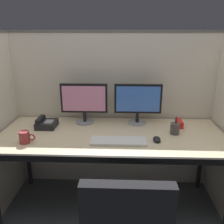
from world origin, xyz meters
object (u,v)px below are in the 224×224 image
Objects in this scene: pen_cup at (175,128)px; keyboard_main at (118,141)px; computer_mouse at (157,139)px; desk_phone at (46,123)px; coffee_mug at (25,137)px; red_stapler at (179,123)px; monitor_left at (84,101)px; monitor_right at (138,101)px; desk at (112,140)px.

keyboard_main is at bearing -158.26° from pen_cup.
desk_phone is (-0.96, 0.26, 0.02)m from computer_mouse.
desk_phone is 1.19× the size of pen_cup.
keyboard_main is 0.51m from pen_cup.
computer_mouse is 0.23m from pen_cup.
pen_cup is (1.13, -0.11, 0.02)m from desk_phone.
coffee_mug is 1.33m from red_stapler.
monitor_left is 2.70× the size of pen_cup.
keyboard_main is 0.66m from red_stapler.
red_stapler is at bearing 66.34° from pen_cup.
monitor_right reaches higher than pen_cup.
monitor_right is at bearing 27.16° from coffee_mug.
coffee_mug is at bearing -177.11° from keyboard_main.
coffee_mug is at bearing -169.37° from pen_cup.
desk is 19.79× the size of computer_mouse.
monitor_right is 0.42m from pen_cup.
desk is 15.08× the size of coffee_mug.
keyboard_main is at bearing -173.27° from computer_mouse.
pen_cup reaches higher than desk_phone.
red_stapler is (0.38, -0.06, -0.19)m from monitor_right.
desk is 0.46m from monitor_left.
red_stapler reaches higher than keyboard_main.
monitor_left is at bearing 134.19° from desk.
red_stapler is at bearing 17.48° from coffee_mug.
monitor_right reaches higher than coffee_mug.
desk_phone is at bearing 164.85° from computer_mouse.
pen_cup is (0.53, 0.04, 0.10)m from desk.
pen_cup reaches higher than coffee_mug.
computer_mouse is 0.64× the size of red_stapler.
monitor_left is 1.00× the size of keyboard_main.
desk_phone is at bearing -159.62° from monitor_left.
desk_phone is 1.21m from red_stapler.
desk_phone is at bearing 78.96° from coffee_mug.
coffee_mug is 0.34m from desk_phone.
desk is 11.95× the size of pen_cup.
desk is 0.69m from coffee_mug.
monitor_left is 0.76m from computer_mouse.
coffee_mug is (-0.66, -0.18, 0.10)m from desk.
pen_cup is at bearing 10.63° from coffee_mug.
keyboard_main is 0.72m from coffee_mug.
desk is at bearing -45.81° from monitor_left.
monitor_right reaches higher than desk.
desk_phone is (-0.66, 0.29, 0.02)m from keyboard_main.
monitor_right is 3.41× the size of coffee_mug.
computer_mouse is at bearing -16.87° from desk.
keyboard_main is 3.41× the size of coffee_mug.
desk_phone is at bearing -171.34° from monitor_right.
desk_phone is at bearing 165.89° from desk.
pen_cup is at bearing 4.64° from desk.
monitor_left reaches higher than keyboard_main.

